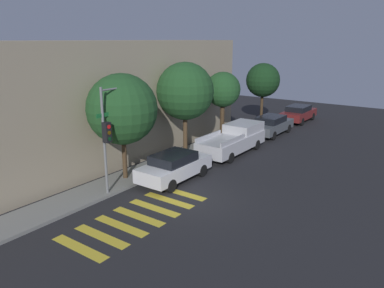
# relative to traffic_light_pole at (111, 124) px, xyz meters

# --- Properties ---
(ground_plane) EXTENTS (60.00, 60.00, 0.00)m
(ground_plane) POSITION_rel_traffic_light_pole_xyz_m (1.59, -3.37, -3.35)
(ground_plane) COLOR black
(sidewalk) EXTENTS (26.00, 1.96, 0.14)m
(sidewalk) POSITION_rel_traffic_light_pole_xyz_m (1.59, 0.81, -3.28)
(sidewalk) COLOR slate
(sidewalk) RESTS_ON ground
(building_row) EXTENTS (26.00, 6.00, 6.92)m
(building_row) POSITION_rel_traffic_light_pole_xyz_m (1.59, 5.19, 0.11)
(building_row) COLOR gray
(building_row) RESTS_ON ground
(crosswalk) EXTENTS (6.34, 2.60, 0.00)m
(crosswalk) POSITION_rel_traffic_light_pole_xyz_m (-1.15, -2.57, -3.35)
(crosswalk) COLOR gold
(crosswalk) RESTS_ON ground
(traffic_light_pole) EXTENTS (2.22, 0.56, 5.02)m
(traffic_light_pole) POSITION_rel_traffic_light_pole_xyz_m (0.00, 0.00, 0.00)
(traffic_light_pole) COLOR slate
(traffic_light_pole) RESTS_ON ground
(sedan_near_corner) EXTENTS (4.25, 1.81, 1.47)m
(sedan_near_corner) POSITION_rel_traffic_light_pole_xyz_m (2.89, -1.27, -2.57)
(sedan_near_corner) COLOR silver
(sedan_near_corner) RESTS_ON ground
(pickup_truck) EXTENTS (5.55, 2.00, 1.71)m
(pickup_truck) POSITION_rel_traffic_light_pole_xyz_m (9.04, -1.27, -2.48)
(pickup_truck) COLOR #BCBCC1
(pickup_truck) RESTS_ON ground
(sedan_middle) EXTENTS (4.49, 1.83, 1.45)m
(sedan_middle) POSITION_rel_traffic_light_pole_xyz_m (14.67, -1.27, -2.58)
(sedan_middle) COLOR #4C5156
(sedan_middle) RESTS_ON ground
(sedan_far_end) EXTENTS (4.39, 1.83, 1.43)m
(sedan_far_end) POSITION_rel_traffic_light_pole_xyz_m (20.41, -1.27, -2.59)
(sedan_far_end) COLOR maroon
(sedan_far_end) RESTS_ON ground
(tree_near_corner) EXTENTS (3.50, 3.50, 5.45)m
(tree_near_corner) POSITION_rel_traffic_light_pole_xyz_m (1.48, 0.83, 0.35)
(tree_near_corner) COLOR #42301E
(tree_near_corner) RESTS_ON ground
(tree_midblock) EXTENTS (3.44, 3.44, 5.74)m
(tree_midblock) POSITION_rel_traffic_light_pole_xyz_m (6.64, 0.83, 0.66)
(tree_midblock) COLOR #4C3823
(tree_midblock) RESTS_ON ground
(tree_far_end) EXTENTS (2.41, 2.41, 4.87)m
(tree_far_end) POSITION_rel_traffic_light_pole_xyz_m (10.99, 0.83, 0.27)
(tree_far_end) COLOR #42301E
(tree_far_end) RESTS_ON ground
(tree_behind_truck) EXTENTS (2.77, 2.77, 5.14)m
(tree_behind_truck) POSITION_rel_traffic_light_pole_xyz_m (17.34, 0.83, 0.39)
(tree_behind_truck) COLOR #42301E
(tree_behind_truck) RESTS_ON ground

